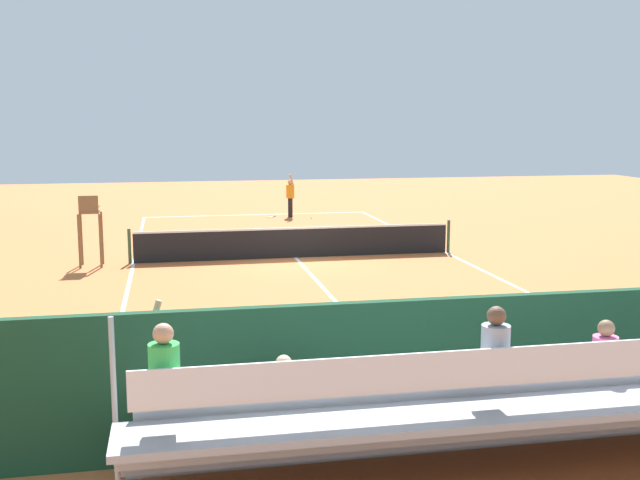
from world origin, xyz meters
TOP-DOWN VIEW (x-y plane):
  - ground_plane at (0.00, 0.00)m, footprint 60.00×60.00m
  - court_line_markings at (0.00, -0.04)m, footprint 10.10×22.20m
  - tennis_net at (0.00, 0.00)m, footprint 10.30×0.10m
  - backdrop_wall at (0.00, 14.00)m, footprint 18.00×0.16m
  - bleacher_stand at (0.00, 15.37)m, footprint 9.06×2.40m
  - umpire_chair at (6.20, 0.24)m, footprint 0.67×0.67m
  - courtside_bench at (-3.05, 13.27)m, footprint 1.80×0.40m
  - equipment_bag at (-1.35, 13.40)m, footprint 0.90×0.36m
  - tennis_player at (-1.40, -9.91)m, footprint 0.41×0.55m
  - tennis_racket at (-0.53, -9.92)m, footprint 0.49×0.53m
  - tennis_ball_near at (-2.21, -9.17)m, footprint 0.07×0.07m
  - line_judge at (4.10, 13.25)m, footprint 0.40×0.54m

SIDE VIEW (x-z plane):
  - ground_plane at x=0.00m, z-range 0.00..0.00m
  - court_line_markings at x=0.00m, z-range 0.00..0.01m
  - tennis_racket at x=-0.53m, z-range 0.00..0.03m
  - tennis_ball_near at x=-2.21m, z-range 0.00..0.07m
  - equipment_bag at x=-1.35m, z-range 0.00..0.36m
  - tennis_net at x=0.00m, z-range -0.03..1.04m
  - courtside_bench at x=-3.05m, z-range 0.09..1.02m
  - bleacher_stand at x=0.00m, z-range -0.30..2.18m
  - backdrop_wall at x=0.00m, z-range 0.00..2.00m
  - tennis_player at x=-1.40m, z-range 0.05..1.98m
  - line_judge at x=4.10m, z-range 0.05..1.98m
  - umpire_chair at x=6.20m, z-range 0.24..2.38m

